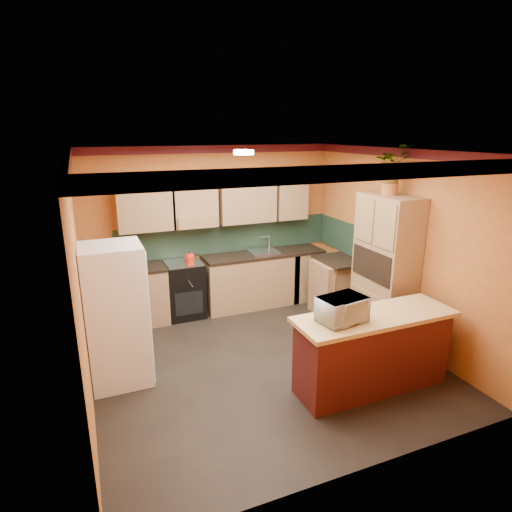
{
  "coord_description": "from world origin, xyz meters",
  "views": [
    {
      "loc": [
        -1.99,
        -4.64,
        2.93
      ],
      "look_at": [
        0.11,
        0.45,
        1.31
      ],
      "focal_mm": 30.0,
      "sensor_mm": 36.0,
      "label": 1
    }
  ],
  "objects_px": {
    "stove": "(184,289)",
    "microwave": "(342,309)",
    "breakfast_bar": "(372,353)",
    "base_cabinets_back": "(221,285)",
    "fridge": "(116,315)",
    "pantry": "(385,270)"
  },
  "relations": [
    {
      "from": "stove",
      "to": "microwave",
      "type": "distance_m",
      "value": 3.11
    },
    {
      "from": "stove",
      "to": "breakfast_bar",
      "type": "bearing_deg",
      "value": -61.56
    },
    {
      "from": "base_cabinets_back",
      "to": "breakfast_bar",
      "type": "height_order",
      "value": "same"
    },
    {
      "from": "breakfast_bar",
      "to": "microwave",
      "type": "xyz_separation_m",
      "value": [
        -0.45,
        0.0,
        0.63
      ]
    },
    {
      "from": "stove",
      "to": "microwave",
      "type": "height_order",
      "value": "microwave"
    },
    {
      "from": "fridge",
      "to": "microwave",
      "type": "xyz_separation_m",
      "value": [
        2.25,
        -1.29,
        0.22
      ]
    },
    {
      "from": "base_cabinets_back",
      "to": "pantry",
      "type": "height_order",
      "value": "pantry"
    },
    {
      "from": "fridge",
      "to": "microwave",
      "type": "bearing_deg",
      "value": -29.9
    },
    {
      "from": "stove",
      "to": "pantry",
      "type": "height_order",
      "value": "pantry"
    },
    {
      "from": "pantry",
      "to": "breakfast_bar",
      "type": "distance_m",
      "value": 1.46
    },
    {
      "from": "base_cabinets_back",
      "to": "pantry",
      "type": "distance_m",
      "value": 2.68
    },
    {
      "from": "stove",
      "to": "breakfast_bar",
      "type": "xyz_separation_m",
      "value": [
        1.54,
        -2.85,
        -0.02
      ]
    },
    {
      "from": "pantry",
      "to": "microwave",
      "type": "bearing_deg",
      "value": -144.08
    },
    {
      "from": "breakfast_bar",
      "to": "fridge",
      "type": "bearing_deg",
      "value": 154.44
    },
    {
      "from": "microwave",
      "to": "pantry",
      "type": "bearing_deg",
      "value": 26.67
    },
    {
      "from": "stove",
      "to": "breakfast_bar",
      "type": "height_order",
      "value": "stove"
    },
    {
      "from": "fridge",
      "to": "pantry",
      "type": "distance_m",
      "value": 3.62
    },
    {
      "from": "stove",
      "to": "base_cabinets_back",
      "type": "bearing_deg",
      "value": 0.0
    },
    {
      "from": "fridge",
      "to": "pantry",
      "type": "relative_size",
      "value": 0.81
    },
    {
      "from": "fridge",
      "to": "pantry",
      "type": "bearing_deg",
      "value": -4.98
    },
    {
      "from": "base_cabinets_back",
      "to": "breakfast_bar",
      "type": "xyz_separation_m",
      "value": [
        0.92,
        -2.85,
        0.0
      ]
    },
    {
      "from": "base_cabinets_back",
      "to": "microwave",
      "type": "xyz_separation_m",
      "value": [
        0.46,
        -2.85,
        0.63
      ]
    }
  ]
}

